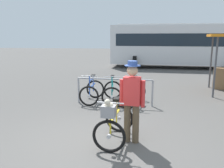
% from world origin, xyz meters
% --- Properties ---
extents(ground_plane, '(80.00, 80.00, 0.00)m').
position_xyz_m(ground_plane, '(0.00, 0.00, 0.00)').
color(ground_plane, '#514F4C').
extents(bike_rack_rail, '(2.51, 0.16, 0.88)m').
position_xyz_m(bike_rack_rail, '(0.10, 2.91, 0.64)').
color(bike_rack_rail, '#99999E').
rests_on(bike_rack_rail, ground).
extents(racked_bike_blue, '(0.67, 1.10, 0.97)m').
position_xyz_m(racked_bike_blue, '(-0.70, 3.12, 0.37)').
color(racked_bike_blue, black).
rests_on(racked_bike_blue, ground).
extents(racked_bike_teal, '(0.77, 1.17, 0.98)m').
position_xyz_m(racked_bike_teal, '(-0.00, 3.09, 0.37)').
color(racked_bike_teal, black).
rests_on(racked_bike_teal, ground).
extents(racked_bike_black, '(0.85, 1.20, 0.97)m').
position_xyz_m(racked_bike_black, '(0.70, 3.06, 0.37)').
color(racked_bike_black, black).
rests_on(racked_bike_black, ground).
extents(featured_bicycle, '(0.75, 1.23, 1.09)m').
position_xyz_m(featured_bicycle, '(0.43, 0.06, 0.49)').
color(featured_bicycle, black).
rests_on(featured_bicycle, ground).
extents(person_with_featured_bike, '(0.53, 0.32, 1.72)m').
position_xyz_m(person_with_featured_bike, '(0.80, 0.20, 0.95)').
color(person_with_featured_bike, brown).
rests_on(person_with_featured_bike, ground).
extents(bus_distant, '(10.11, 3.73, 3.08)m').
position_xyz_m(bus_distant, '(3.71, 12.80, 1.74)').
color(bus_distant, silver).
rests_on(bus_distant, ground).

